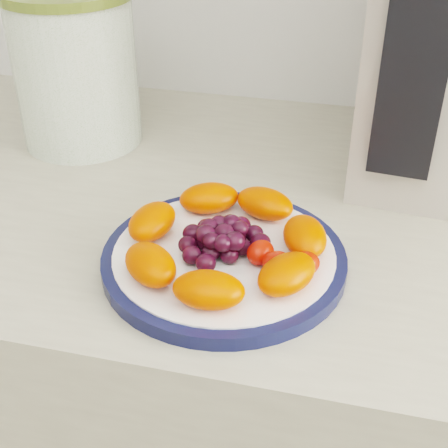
# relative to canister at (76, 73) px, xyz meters

# --- Properties ---
(counter) EXTENTS (3.50, 0.60, 0.90)m
(counter) POSITION_rel_canister_xyz_m (0.32, -0.09, -0.55)
(counter) COLOR #AFA88F
(counter) RESTS_ON floor
(plate_rim) EXTENTS (0.25, 0.25, 0.01)m
(plate_rim) POSITION_rel_canister_xyz_m (0.26, -0.24, -0.09)
(plate_rim) COLOR #10163A
(plate_rim) RESTS_ON counter
(plate_face) EXTENTS (0.22, 0.22, 0.02)m
(plate_face) POSITION_rel_canister_xyz_m (0.26, -0.24, -0.09)
(plate_face) COLOR white
(plate_face) RESTS_ON counter
(canister) EXTENTS (0.19, 0.19, 0.19)m
(canister) POSITION_rel_canister_xyz_m (0.00, 0.00, 0.00)
(canister) COLOR #356314
(canister) RESTS_ON counter
(appliance_panel) EXTENTS (0.07, 0.03, 0.28)m
(appliance_panel) POSITION_rel_canister_xyz_m (0.42, -0.10, 0.10)
(appliance_panel) COLOR black
(appliance_panel) RESTS_ON appliance_body
(fruit_plate) EXTENTS (0.21, 0.21, 0.03)m
(fruit_plate) POSITION_rel_canister_xyz_m (0.27, -0.24, -0.06)
(fruit_plate) COLOR #EC3100
(fruit_plate) RESTS_ON plate_face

